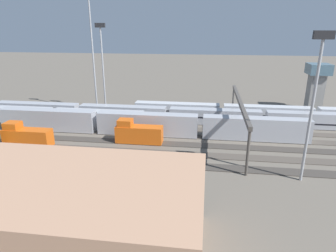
{
  "coord_description": "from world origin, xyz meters",
  "views": [
    {
      "loc": [
        -6.76,
        63.32,
        24.12
      ],
      "look_at": [
        1.76,
        0.47,
        2.5
      ],
      "focal_mm": 31.73,
      "sensor_mm": 36.0,
      "label": 1
    }
  ],
  "objects_px": {
    "control_tower": "(316,84)",
    "train_on_track_1": "(206,116)",
    "signal_gantry": "(240,106)",
    "train_on_track_5": "(26,136)",
    "light_mast_1": "(315,88)",
    "light_mast_0": "(92,41)",
    "light_mast_2": "(102,56)",
    "train_on_track_3": "(147,124)",
    "train_on_track_4": "(138,133)",
    "train_on_track_0": "(268,113)",
    "train_on_track_2": "(53,116)"
  },
  "relations": [
    {
      "from": "train_on_track_0",
      "to": "train_on_track_4",
      "type": "distance_m",
      "value": 36.45
    },
    {
      "from": "train_on_track_0",
      "to": "train_on_track_5",
      "type": "bearing_deg",
      "value": 25.21
    },
    {
      "from": "control_tower",
      "to": "light_mast_0",
      "type": "bearing_deg",
      "value": 9.18
    },
    {
      "from": "train_on_track_0",
      "to": "control_tower",
      "type": "height_order",
      "value": "control_tower"
    },
    {
      "from": "light_mast_0",
      "to": "light_mast_2",
      "type": "height_order",
      "value": "light_mast_0"
    },
    {
      "from": "light_mast_0",
      "to": "light_mast_2",
      "type": "xyz_separation_m",
      "value": [
        -2.19,
        -1.2,
        -4.11
      ]
    },
    {
      "from": "train_on_track_0",
      "to": "train_on_track_4",
      "type": "xyz_separation_m",
      "value": [
        30.47,
        20.0,
        0.16
      ]
    },
    {
      "from": "train_on_track_1",
      "to": "light_mast_1",
      "type": "bearing_deg",
      "value": 119.77
    },
    {
      "from": "light_mast_0",
      "to": "light_mast_1",
      "type": "relative_size",
      "value": 1.38
    },
    {
      "from": "train_on_track_3",
      "to": "signal_gantry",
      "type": "height_order",
      "value": "signal_gantry"
    },
    {
      "from": "train_on_track_1",
      "to": "light_mast_0",
      "type": "xyz_separation_m",
      "value": [
        31.87,
        -7.16,
        18.0
      ]
    },
    {
      "from": "train_on_track_0",
      "to": "train_on_track_1",
      "type": "distance_m",
      "value": 16.82
    },
    {
      "from": "train_on_track_1",
      "to": "train_on_track_4",
      "type": "xyz_separation_m",
      "value": [
        14.41,
        15.0,
        0.1
      ]
    },
    {
      "from": "train_on_track_0",
      "to": "train_on_track_4",
      "type": "height_order",
      "value": "train_on_track_4"
    },
    {
      "from": "train_on_track_0",
      "to": "control_tower",
      "type": "distance_m",
      "value": 20.58
    },
    {
      "from": "train_on_track_5",
      "to": "light_mast_2",
      "type": "relative_size",
      "value": 0.41
    },
    {
      "from": "train_on_track_4",
      "to": "light_mast_2",
      "type": "distance_m",
      "value": 31.13
    },
    {
      "from": "train_on_track_3",
      "to": "light_mast_2",
      "type": "xyz_separation_m",
      "value": [
        16.32,
        -18.36,
        13.33
      ]
    },
    {
      "from": "train_on_track_3",
      "to": "train_on_track_0",
      "type": "distance_m",
      "value": 33.03
    },
    {
      "from": "train_on_track_4",
      "to": "light_mast_1",
      "type": "distance_m",
      "value": 35.22
    },
    {
      "from": "control_tower",
      "to": "train_on_track_0",
      "type": "bearing_deg",
      "value": 38.99
    },
    {
      "from": "train_on_track_2",
      "to": "light_mast_1",
      "type": "xyz_separation_m",
      "value": [
        -54.82,
        22.57,
        13.23
      ]
    },
    {
      "from": "control_tower",
      "to": "train_on_track_5",
      "type": "bearing_deg",
      "value": 28.66
    },
    {
      "from": "train_on_track_1",
      "to": "light_mast_0",
      "type": "distance_m",
      "value": 37.29
    },
    {
      "from": "train_on_track_3",
      "to": "control_tower",
      "type": "xyz_separation_m",
      "value": [
        -44.72,
        -27.39,
        5.37
      ]
    },
    {
      "from": "train_on_track_2",
      "to": "train_on_track_4",
      "type": "height_order",
      "value": "train_on_track_4"
    },
    {
      "from": "train_on_track_5",
      "to": "light_mast_2",
      "type": "height_order",
      "value": "light_mast_2"
    },
    {
      "from": "light_mast_1",
      "to": "signal_gantry",
      "type": "height_order",
      "value": "light_mast_1"
    },
    {
      "from": "light_mast_0",
      "to": "train_on_track_5",
      "type": "bearing_deg",
      "value": 79.24
    },
    {
      "from": "light_mast_1",
      "to": "train_on_track_5",
      "type": "bearing_deg",
      "value": -8.16
    },
    {
      "from": "train_on_track_4",
      "to": "train_on_track_5",
      "type": "bearing_deg",
      "value": 12.46
    },
    {
      "from": "light_mast_2",
      "to": "train_on_track_4",
      "type": "bearing_deg",
      "value": 123.18
    },
    {
      "from": "train_on_track_3",
      "to": "light_mast_2",
      "type": "height_order",
      "value": "light_mast_2"
    },
    {
      "from": "train_on_track_3",
      "to": "control_tower",
      "type": "distance_m",
      "value": 52.72
    },
    {
      "from": "light_mast_1",
      "to": "train_on_track_0",
      "type": "bearing_deg",
      "value": -90.52
    },
    {
      "from": "train_on_track_3",
      "to": "train_on_track_1",
      "type": "relative_size",
      "value": 0.62
    },
    {
      "from": "train_on_track_5",
      "to": "light_mast_1",
      "type": "bearing_deg",
      "value": 171.84
    },
    {
      "from": "train_on_track_3",
      "to": "train_on_track_4",
      "type": "xyz_separation_m",
      "value": [
        1.05,
        5.0,
        -0.46
      ]
    },
    {
      "from": "train_on_track_2",
      "to": "train_on_track_4",
      "type": "bearing_deg",
      "value": 157.91
    },
    {
      "from": "train_on_track_2",
      "to": "train_on_track_4",
      "type": "relative_size",
      "value": 4.72
    },
    {
      "from": "train_on_track_1",
      "to": "train_on_track_4",
      "type": "relative_size",
      "value": 11.48
    },
    {
      "from": "train_on_track_0",
      "to": "light_mast_0",
      "type": "height_order",
      "value": "light_mast_0"
    },
    {
      "from": "train_on_track_2",
      "to": "light_mast_2",
      "type": "bearing_deg",
      "value": -125.02
    },
    {
      "from": "train_on_track_3",
      "to": "signal_gantry",
      "type": "bearing_deg",
      "value": 180.0
    },
    {
      "from": "train_on_track_3",
      "to": "signal_gantry",
      "type": "relative_size",
      "value": 2.04
    },
    {
      "from": "train_on_track_5",
      "to": "signal_gantry",
      "type": "bearing_deg",
      "value": -167.22
    },
    {
      "from": "light_mast_0",
      "to": "signal_gantry",
      "type": "height_order",
      "value": "light_mast_0"
    },
    {
      "from": "signal_gantry",
      "to": "train_on_track_5",
      "type": "bearing_deg",
      "value": 12.78
    },
    {
      "from": "control_tower",
      "to": "train_on_track_1",
      "type": "bearing_deg",
      "value": 29.0
    },
    {
      "from": "train_on_track_3",
      "to": "train_on_track_2",
      "type": "distance_m",
      "value": 26.17
    }
  ]
}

